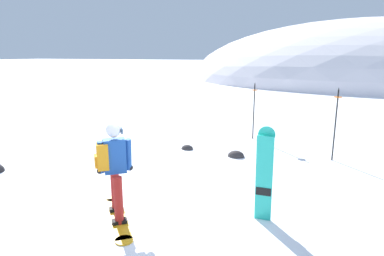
# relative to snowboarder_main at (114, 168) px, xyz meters

# --- Properties ---
(ground_plane) EXTENTS (300.00, 300.00, 0.00)m
(ground_plane) POSITION_rel_snowboarder_main_xyz_m (0.52, 0.50, -0.92)
(ground_plane) COLOR white
(ridge_peak_main) EXTENTS (40.13, 36.12, 13.24)m
(ridge_peak_main) POSITION_rel_snowboarder_main_xyz_m (8.98, 38.17, -0.92)
(ridge_peak_main) COLOR white
(ridge_peak_main) RESTS_ON ground
(snowboarder_main) EXTENTS (1.25, 1.50, 1.71)m
(snowboarder_main) POSITION_rel_snowboarder_main_xyz_m (0.00, 0.00, 0.00)
(snowboarder_main) COLOR orange
(snowboarder_main) RESTS_ON ground
(spare_snowboard) EXTENTS (0.28, 0.14, 1.66)m
(spare_snowboard) POSITION_rel_snowboarder_main_xyz_m (2.41, 0.78, -0.08)
(spare_snowboard) COLOR #23B7A3
(spare_snowboard) RESTS_ON ground
(piste_marker_near) EXTENTS (0.20, 0.20, 1.91)m
(piste_marker_near) POSITION_rel_snowboarder_main_xyz_m (1.30, 6.36, 0.17)
(piste_marker_near) COLOR black
(piste_marker_near) RESTS_ON ground
(piste_marker_far) EXTENTS (0.20, 0.20, 1.97)m
(piste_marker_far) POSITION_rel_snowboarder_main_xyz_m (3.71, 4.76, 0.21)
(piste_marker_far) COLOR black
(piste_marker_far) RESTS_ON ground
(rock_dark) EXTENTS (0.36, 0.31, 0.26)m
(rock_dark) POSITION_rel_snowboarder_main_xyz_m (-0.34, 4.43, -0.92)
(rock_dark) COLOR #383333
(rock_dark) RESTS_ON ground
(rock_mid) EXTENTS (0.47, 0.40, 0.33)m
(rock_mid) POSITION_rel_snowboarder_main_xyz_m (1.20, 4.20, -0.92)
(rock_mid) COLOR #383333
(rock_mid) RESTS_ON ground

